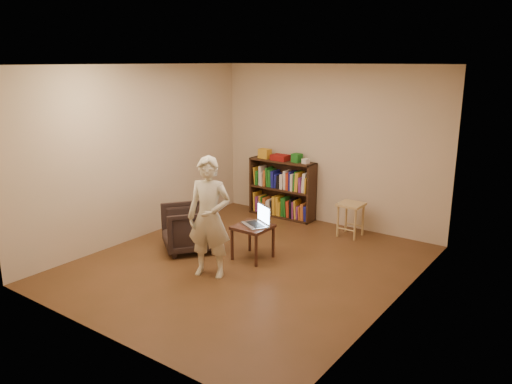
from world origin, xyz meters
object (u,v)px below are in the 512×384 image
Objects in this scene: person at (209,217)px; bookshelf at (282,192)px; stool at (351,210)px; side_table at (253,231)px; armchair at (189,228)px; laptop at (258,221)px.

bookshelf is at bearing 82.93° from person.
stool is 0.34× the size of person.
stool reaches higher than side_table.
armchair is 0.98m from side_table.
laptop reaches higher than stool.
laptop is (0.05, 0.06, 0.14)m from side_table.
bookshelf is 1.43m from stool.
armchair is (-0.21, -2.14, -0.11)m from bookshelf.
side_table is at bearing -112.90° from stool.
bookshelf is 2.64× the size of laptop.
armchair is 0.47× the size of person.
bookshelf is 2.00m from side_table.
person reaches higher than laptop.
armchair is at bearing -130.59° from stool.
laptop is 0.30× the size of person.
armchair reaches higher than stool.
stool is 2.53m from person.
stool is at bearing 67.10° from side_table.
side_table is 0.31× the size of person.
bookshelf is 1.66× the size of armchair.
person is at bearing -73.43° from laptop.
bookshelf is 2.15m from armchair.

